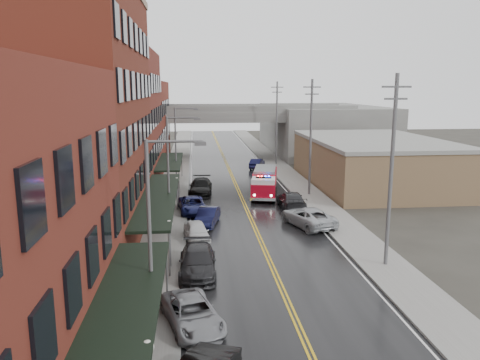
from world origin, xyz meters
TOP-DOWN VIEW (x-y plane):
  - road at (0.00, 30.00)m, footprint 11.00×160.00m
  - sidewalk_left at (-7.30, 30.00)m, footprint 3.00×160.00m
  - sidewalk_right at (7.30, 30.00)m, footprint 3.00×160.00m
  - curb_left at (-5.65, 30.00)m, footprint 0.30×160.00m
  - curb_right at (5.65, 30.00)m, footprint 0.30×160.00m
  - brick_building_b at (-13.30, 23.00)m, footprint 9.00×20.00m
  - brick_building_c at (-13.30, 40.50)m, footprint 9.00×15.00m
  - brick_building_far at (-13.30, 58.00)m, footprint 9.00×20.00m
  - tan_building at (16.00, 40.00)m, footprint 14.00×22.00m
  - right_far_block at (18.00, 70.00)m, footprint 18.00×30.00m
  - awning_0 at (-7.49, 4.00)m, footprint 2.60×16.00m
  - awning_1 at (-7.49, 23.00)m, footprint 2.60×18.00m
  - awning_2 at (-7.49, 40.50)m, footprint 2.60×13.00m
  - globe_lamp_1 at (-6.40, 16.00)m, footprint 0.44×0.44m
  - globe_lamp_2 at (-6.40, 30.00)m, footprint 0.44×0.44m
  - street_lamp_0 at (-6.55, 8.00)m, footprint 2.64×0.22m
  - street_lamp_1 at (-6.55, 24.00)m, footprint 2.64×0.22m
  - street_lamp_2 at (-6.55, 40.00)m, footprint 2.64×0.22m
  - utility_pole_0 at (7.20, 15.00)m, footprint 1.80×0.24m
  - utility_pole_1 at (7.20, 35.00)m, footprint 1.80×0.24m
  - utility_pole_2 at (7.20, 55.00)m, footprint 1.80×0.24m
  - overpass at (0.00, 62.00)m, footprint 40.00×10.00m
  - fire_truck at (2.49, 35.27)m, footprint 4.16×7.90m
  - parked_car_left_2 at (-5.00, 8.48)m, footprint 3.48×5.30m
  - parked_car_left_3 at (-4.69, 14.87)m, footprint 2.29×5.46m
  - parked_car_left_4 at (-4.70, 21.20)m, footprint 2.23×4.31m
  - parked_car_left_5 at (-3.78, 25.23)m, footprint 2.41×4.51m
  - parked_car_left_6 at (-5.00, 29.22)m, footprint 2.88×5.26m
  - parked_car_left_7 at (-4.16, 36.59)m, footprint 2.70×5.83m
  - parked_car_right_0 at (4.38, 24.11)m, footprint 4.26×6.18m
  - parked_car_right_1 at (4.20, 29.80)m, footprint 2.46×5.60m
  - parked_car_right_2 at (3.60, 41.80)m, footprint 3.05×4.91m
  - parked_car_right_3 at (4.00, 52.20)m, footprint 2.79×4.45m

SIDE VIEW (x-z plane):
  - road at x=0.00m, z-range 0.00..0.02m
  - sidewalk_left at x=-7.30m, z-range 0.00..0.15m
  - sidewalk_right at x=7.30m, z-range 0.00..0.15m
  - curb_left at x=-5.65m, z-range 0.00..0.15m
  - curb_right at x=5.65m, z-range 0.00..0.15m
  - parked_car_left_2 at x=-5.00m, z-range 0.00..1.35m
  - parked_car_right_3 at x=4.00m, z-range 0.00..1.38m
  - parked_car_left_6 at x=-5.00m, z-range 0.00..1.40m
  - parked_car_left_4 at x=-4.70m, z-range 0.00..1.40m
  - parked_car_left_5 at x=-3.78m, z-range 0.00..1.41m
  - parked_car_right_2 at x=3.60m, z-range 0.00..1.56m
  - parked_car_right_0 at x=4.38m, z-range 0.00..1.57m
  - parked_car_left_3 at x=-4.69m, z-range 0.00..1.57m
  - parked_car_right_1 at x=4.20m, z-range 0.00..1.60m
  - parked_car_left_7 at x=-4.16m, z-range 0.00..1.65m
  - fire_truck at x=2.49m, z-range 0.12..2.88m
  - globe_lamp_1 at x=-6.40m, z-range 0.75..3.87m
  - globe_lamp_2 at x=-6.40m, z-range 0.75..3.87m
  - tan_building at x=16.00m, z-range 0.00..5.00m
  - awning_2 at x=-7.49m, z-range 1.44..4.53m
  - awning_0 at x=-7.49m, z-range 1.44..4.53m
  - awning_1 at x=-7.49m, z-range 1.44..4.53m
  - right_far_block at x=18.00m, z-range 0.00..8.00m
  - street_lamp_0 at x=-6.55m, z-range 0.69..9.69m
  - street_lamp_1 at x=-6.55m, z-range 0.69..9.69m
  - street_lamp_2 at x=-6.55m, z-range 0.69..9.69m
  - overpass at x=0.00m, z-range 2.24..9.74m
  - brick_building_far at x=-13.30m, z-range 0.00..12.00m
  - utility_pole_0 at x=7.20m, z-range 0.31..12.31m
  - utility_pole_1 at x=7.20m, z-range 0.31..12.31m
  - utility_pole_2 at x=7.20m, z-range 0.31..12.31m
  - brick_building_c at x=-13.30m, z-range 0.00..15.00m
  - brick_building_b at x=-13.30m, z-range 0.00..18.00m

